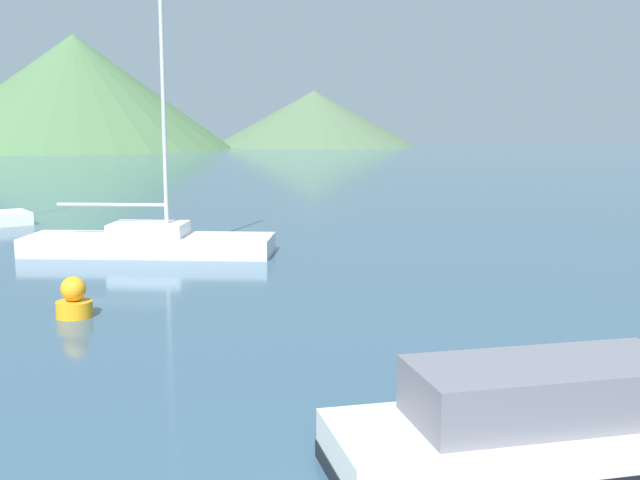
{
  "coord_description": "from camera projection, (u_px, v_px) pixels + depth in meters",
  "views": [
    {
      "loc": [
        -1.06,
        -3.76,
        3.93
      ],
      "look_at": [
        0.86,
        14.0,
        1.2
      ],
      "focal_mm": 45.0,
      "sensor_mm": 36.0,
      "label": 1
    }
  ],
  "objects": [
    {
      "name": "motorboat_near",
      "position": [
        630.0,
        425.0,
        9.36
      ],
      "size": [
        7.1,
        2.54,
        1.74
      ],
      "rotation": [
        0.0,
        0.0,
        0.13
      ],
      "color": "white",
      "rests_on": "ground_plane"
    },
    {
      "name": "buoy_marker",
      "position": [
        74.0,
        300.0,
        15.92
      ],
      "size": [
        0.71,
        0.71,
        0.82
      ],
      "color": "orange",
      "rests_on": "ground_plane"
    },
    {
      "name": "hill_central",
      "position": [
        314.0,
        118.0,
        112.7
      ],
      "size": [
        28.33,
        28.33,
        7.69
      ],
      "color": "#4C6647",
      "rests_on": "ground_plane"
    },
    {
      "name": "sailboat_inner",
      "position": [
        149.0,
        241.0,
        23.28
      ],
      "size": [
        7.39,
        3.22,
        9.11
      ],
      "rotation": [
        0.0,
        0.0,
        -0.17
      ],
      "color": "silver",
      "rests_on": "ground_plane"
    },
    {
      "name": "hill_west",
      "position": [
        75.0,
        92.0,
        102.29
      ],
      "size": [
        39.69,
        39.69,
        14.41
      ],
      "color": "#476B42",
      "rests_on": "ground_plane"
    }
  ]
}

